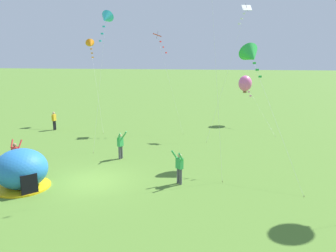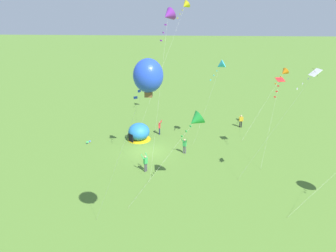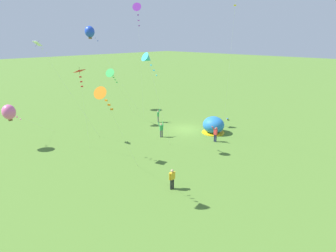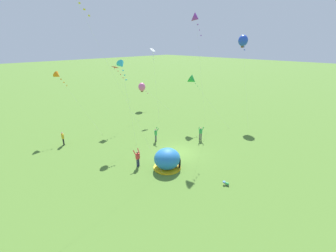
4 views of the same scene
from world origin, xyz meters
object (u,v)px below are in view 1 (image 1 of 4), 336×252
at_px(kite_red, 159,39).
at_px(kite_pink, 245,83).
at_px(kite_green, 251,56).
at_px(kite_white, 245,13).
at_px(kite_cyan, 106,18).
at_px(kite_orange, 90,44).
at_px(person_strolling, 120,144).
at_px(person_flying_kite, 179,166).
at_px(person_far_back, 16,155).
at_px(popup_tent, 21,170).
at_px(person_near_tent, 54,120).

xyz_separation_m(kite_red, kite_pink, (7.98, 4.20, -4.16)).
bearing_deg(kite_green, kite_pink, 87.52).
bearing_deg(kite_white, kite_cyan, -150.63).
bearing_deg(kite_orange, kite_pink, 6.30).
distance_m(person_strolling, kite_orange, 15.14).
height_order(kite_green, kite_orange, kite_orange).
bearing_deg(kite_red, person_strolling, -95.43).
bearing_deg(person_flying_kite, person_far_back, 177.09).
height_order(person_flying_kite, kite_cyan, kite_cyan).
bearing_deg(person_strolling, kite_red, 84.57).
distance_m(person_strolling, kite_white, 15.69).
distance_m(person_flying_kite, kite_green, 8.41).
bearing_deg(popup_tent, kite_white, 51.74).
height_order(popup_tent, person_strolling, popup_tent).
bearing_deg(person_near_tent, kite_cyan, -29.07).
xyz_separation_m(person_near_tent, kite_red, (9.68, 1.78, 7.30)).
bearing_deg(kite_green, kite_orange, 144.16).
bearing_deg(kite_pink, kite_cyan, -138.04).
bearing_deg(person_far_back, kite_green, 16.80).
distance_m(person_flying_kite, person_strolling, 5.86).
bearing_deg(kite_red, person_near_tent, -169.56).
relative_size(person_flying_kite, kite_green, 0.25).
bearing_deg(person_far_back, kite_red, 62.86).
bearing_deg(person_far_back, kite_orange, 94.21).
bearing_deg(person_near_tent, person_flying_kite, -40.17).
relative_size(popup_tent, kite_cyan, 0.28).
relative_size(person_far_back, kite_red, 0.21).
height_order(person_flying_kite, kite_green, kite_green).
distance_m(person_far_back, kite_cyan, 11.52).
relative_size(person_strolling, person_near_tent, 1.10).
bearing_deg(person_near_tent, kite_green, -20.86).
bearing_deg(kite_cyan, person_far_back, -116.97).
xyz_separation_m(person_far_back, person_near_tent, (-3.27, 10.70, -0.03)).
xyz_separation_m(popup_tent, kite_cyan, (1.61, 9.29, 8.51)).
xyz_separation_m(person_far_back, person_flying_kite, (10.01, -0.51, 0.00)).
relative_size(kite_cyan, kite_pink, 1.71).
xyz_separation_m(person_flying_kite, kite_red, (-3.61, 12.99, 7.26)).
relative_size(person_strolling, kite_cyan, 0.19).
relative_size(person_far_back, person_flying_kite, 1.00).
bearing_deg(kite_cyan, kite_white, 29.37).
bearing_deg(person_flying_kite, kite_pink, 75.73).
relative_size(person_strolling, kite_red, 0.21).
relative_size(person_near_tent, kite_green, 0.23).
distance_m(kite_green, kite_pink, 12.81).
distance_m(person_far_back, person_flying_kite, 10.02).
relative_size(kite_green, kite_cyan, 0.75).
xyz_separation_m(person_flying_kite, kite_cyan, (-6.49, 7.43, 8.51)).
xyz_separation_m(popup_tent, person_strolling, (3.61, 5.63, 0.00)).
bearing_deg(kite_orange, kite_red, -18.35).
height_order(person_far_back, kite_orange, kite_orange).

